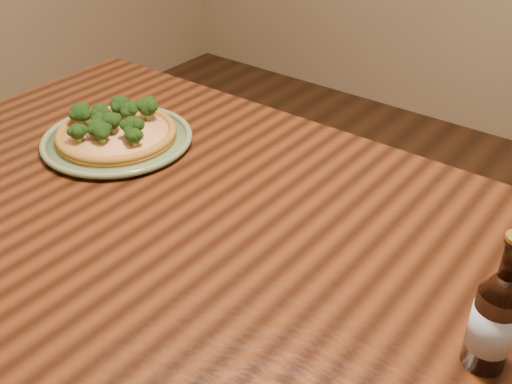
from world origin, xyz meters
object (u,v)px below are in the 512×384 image
Objects in this scene: pizza at (116,131)px; beer_bottle at (494,319)px; table at (234,284)px; plate at (117,139)px.

beer_bottle is at bearing -7.63° from pizza.
table is at bearing -15.26° from pizza.
table is 5.07× the size of plate.
plate is 0.02m from pizza.
pizza is (-0.00, 0.00, 0.02)m from plate.
pizza is at bearing 157.89° from plate.
table is 7.87× the size of beer_bottle.
table is at bearing -15.22° from plate.
table is 0.44m from pizza.
plate is 1.55× the size of beer_bottle.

